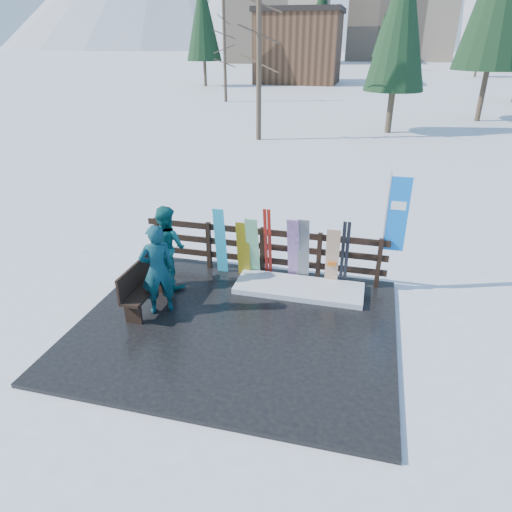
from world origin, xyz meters
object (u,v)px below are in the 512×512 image
(snowboard_4, at_px, (303,251))
(person_front, at_px, (158,270))
(snowboard_0, at_px, (220,241))
(snowboard_3, at_px, (293,250))
(snowboard_1, at_px, (253,247))
(snowboard_5, at_px, (332,258))
(snowboard_2, at_px, (243,249))
(rental_flag, at_px, (394,219))
(person_back, at_px, (167,246))
(bench, at_px, (143,284))

(snowboard_4, distance_m, person_front, 3.18)
(snowboard_0, distance_m, snowboard_3, 1.68)
(snowboard_0, xyz_separation_m, snowboard_1, (0.76, -0.00, -0.07))
(snowboard_4, relative_size, snowboard_5, 1.15)
(snowboard_3, bearing_deg, snowboard_2, 180.00)
(snowboard_4, bearing_deg, rental_flag, 8.42)
(snowboard_4, bearing_deg, snowboard_0, 180.00)
(person_back, bearing_deg, snowboard_4, -138.01)
(snowboard_1, xyz_separation_m, person_front, (-1.42, -1.87, 0.19))
(bench, height_order, snowboard_5, snowboard_5)
(snowboard_2, distance_m, rental_flag, 3.33)
(snowboard_1, height_order, snowboard_4, snowboard_4)
(snowboard_2, bearing_deg, person_back, -152.63)
(snowboard_5, height_order, person_front, person_front)
(snowboard_0, bearing_deg, snowboard_1, -0.00)
(bench, height_order, snowboard_2, snowboard_2)
(snowboard_2, distance_m, person_back, 1.70)
(snowboard_3, xyz_separation_m, person_front, (-2.34, -1.87, 0.14))
(snowboard_1, height_order, person_front, person_front)
(snowboard_3, height_order, person_back, person_back)
(snowboard_1, distance_m, snowboard_3, 0.92)
(snowboard_1, bearing_deg, snowboard_3, -0.00)
(bench, relative_size, person_front, 0.81)
(snowboard_1, distance_m, person_back, 1.89)
(bench, bearing_deg, snowboard_0, 59.45)
(snowboard_3, bearing_deg, bench, -146.73)
(snowboard_3, bearing_deg, snowboard_5, 0.00)
(snowboard_0, distance_m, rental_flag, 3.82)
(person_back, bearing_deg, snowboard_0, -114.16)
(rental_flag, relative_size, person_front, 1.40)
(snowboard_3, distance_m, person_front, 3.00)
(snowboard_4, bearing_deg, person_back, -164.83)
(snowboard_5, bearing_deg, snowboard_0, 180.00)
(snowboard_2, height_order, rental_flag, rental_flag)
(snowboard_2, distance_m, snowboard_3, 1.15)
(snowboard_5, bearing_deg, rental_flag, 12.81)
(snowboard_0, xyz_separation_m, snowboard_3, (1.68, -0.00, -0.02))
(snowboard_0, distance_m, snowboard_4, 1.90)
(snowboard_4, height_order, person_front, person_front)
(snowboard_5, distance_m, person_front, 3.72)
(snowboard_2, relative_size, snowboard_4, 0.84)
(snowboard_0, relative_size, snowboard_5, 1.16)
(snowboard_0, bearing_deg, rental_flag, 4.14)
(snowboard_0, height_order, snowboard_1, snowboard_0)
(snowboard_0, distance_m, snowboard_2, 0.56)
(snowboard_0, relative_size, rental_flag, 0.63)
(bench, distance_m, snowboard_4, 3.48)
(snowboard_2, bearing_deg, snowboard_5, 0.00)
(snowboard_1, distance_m, snowboard_5, 1.78)
(bench, distance_m, snowboard_3, 3.29)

